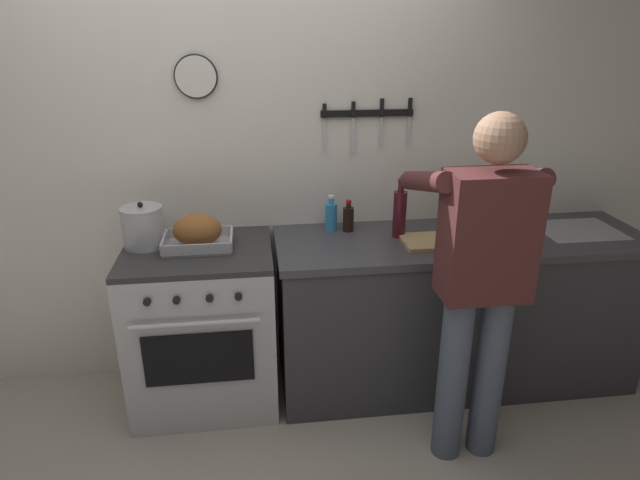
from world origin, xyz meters
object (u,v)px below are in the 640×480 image
Objects in this scene: bottle_dish_soap at (331,216)px; bottle_wine_red at (400,213)px; roasting_pan at (197,233)px; bottle_soy_sauce at (348,218)px; stove at (204,326)px; bottle_vinegar at (484,210)px; stock_pot at (143,227)px; bottle_olive_oil at (448,203)px; cutting_board at (437,241)px; bottle_cooking_oil at (452,212)px; person_cook at (481,274)px.

bottle_dish_soap is 0.63× the size of bottle_wine_red.
roasting_pan is 1.98× the size of bottle_soy_sauce.
stove is 2.56× the size of roasting_pan.
bottle_vinegar is (1.59, 0.15, 0.54)m from stove.
bottle_wine_red is (0.26, -0.12, 0.06)m from bottle_soy_sauce.
stock_pot reaches higher than bottle_soy_sauce.
bottle_dish_soap is 0.38m from bottle_wine_red.
bottle_wine_red is (1.06, 0.02, 0.05)m from roasting_pan.
bottle_soy_sauce is 0.63× the size of bottle_olive_oil.
bottle_vinegar is at bearing -3.28° from bottle_dish_soap.
bottle_vinegar is (1.58, 0.12, 0.01)m from roasting_pan.
bottle_dish_soap reaches higher than cutting_board.
stock_pot is at bearing 162.55° from stove.
bottle_vinegar is 0.20m from bottle_olive_oil.
bottle_cooking_oil is 0.88× the size of bottle_wine_red.
bottle_cooking_oil is at bearing 3.75° from bottle_wine_red.
cutting_board is 1.27× the size of bottle_cooking_oil.
bottle_cooking_oil is at bearing 48.59° from cutting_board.
bottle_cooking_oil reaches higher than bottle_dish_soap.
stove is 1.49m from bottle_cooking_oil.
person_cook reaches higher than stove.
bottle_soy_sauce is at bearing 11.79° from stove.
bottle_cooking_oil reaches higher than stove.
cutting_board is 0.50m from bottle_soy_sauce.
stove is 0.92m from bottle_dish_soap.
bottle_dish_soap is at bearing 157.36° from bottle_wine_red.
person_cook is 1.40m from roasting_pan.
bottle_cooking_oil is 0.16m from bottle_olive_oil.
cutting_board is 2.02× the size of bottle_soy_sauce.
roasting_pan is 0.82m from bottle_soy_sauce.
bottle_cooking_oil reaches higher than cutting_board.
bottle_dish_soap is 0.68m from bottle_olive_oil.
roasting_pan is 1.41m from bottle_olive_oil.
bottle_soy_sauce is (-0.43, 0.24, 0.06)m from cutting_board.
cutting_board is 1.57× the size of bottle_vinegar.
roasting_pan is 1.47× the size of stock_pot.
bottle_wine_red is at bearing 1.31° from roasting_pan.
bottle_dish_soap is (0.99, 0.11, -0.02)m from stock_pot.
bottle_dish_soap is at bearing 164.28° from bottle_soy_sauce.
person_cook is 0.51m from cutting_board.
stove is 3.17× the size of bottle_olive_oil.
roasting_pan is at bearing -166.67° from bottle_dish_soap.
person_cook reaches higher than bottle_soy_sauce.
bottle_wine_red is (-0.18, 0.12, 0.12)m from cutting_board.
stock_pot is 1.64m from bottle_cooking_oil.
bottle_vinegar is at bearing 1.92° from stock_pot.
bottle_olive_oil reaches higher than stock_pot.
roasting_pan is at bearing -175.66° from bottle_vinegar.
bottle_cooking_oil reaches higher than roasting_pan.
bottle_olive_oil is at bearing 4.73° from stock_pot.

